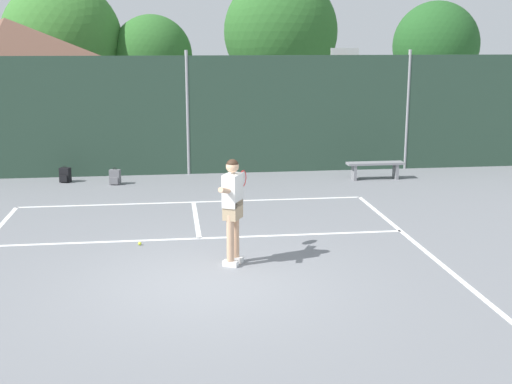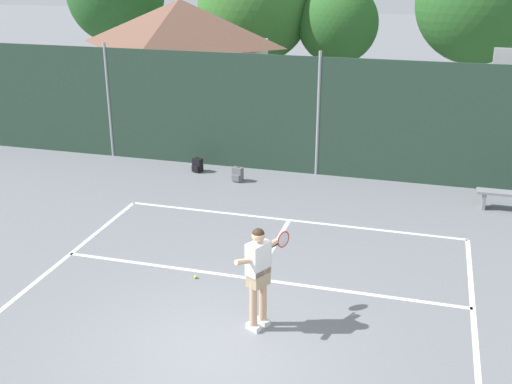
{
  "view_description": "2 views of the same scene",
  "coord_description": "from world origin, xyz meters",
  "px_view_note": "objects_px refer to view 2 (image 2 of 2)",
  "views": [
    {
      "loc": [
        -0.52,
        -10.15,
        3.81
      ],
      "look_at": [
        1.22,
        3.2,
        0.74
      ],
      "focal_mm": 46.98,
      "sensor_mm": 36.0,
      "label": 1
    },
    {
      "loc": [
        2.99,
        -8.12,
        6.05
      ],
      "look_at": [
        -0.66,
        4.89,
        0.88
      ],
      "focal_mm": 44.29,
      "sensor_mm": 36.0,
      "label": 2
    }
  ],
  "objects_px": {
    "backpack_black": "(197,165)",
    "courtside_bench": "(510,197)",
    "backpack_grey": "(237,175)",
    "tennis_ball": "(195,277)",
    "basketball_hoop": "(505,92)",
    "tennis_player": "(259,269)"
  },
  "relations": [
    {
      "from": "basketball_hoop",
      "to": "tennis_player",
      "type": "relative_size",
      "value": 1.91
    },
    {
      "from": "tennis_player",
      "to": "backpack_black",
      "type": "bearing_deg",
      "value": 117.83
    },
    {
      "from": "basketball_hoop",
      "to": "backpack_grey",
      "type": "relative_size",
      "value": 7.67
    },
    {
      "from": "tennis_player",
      "to": "courtside_bench",
      "type": "bearing_deg",
      "value": 55.46
    },
    {
      "from": "tennis_player",
      "to": "tennis_ball",
      "type": "distance_m",
      "value": 2.37
    },
    {
      "from": "basketball_hoop",
      "to": "courtside_bench",
      "type": "bearing_deg",
      "value": -88.02
    },
    {
      "from": "backpack_black",
      "to": "courtside_bench",
      "type": "height_order",
      "value": "courtside_bench"
    },
    {
      "from": "tennis_player",
      "to": "backpack_black",
      "type": "xyz_separation_m",
      "value": [
        -3.9,
        7.39,
        -0.92
      ]
    },
    {
      "from": "tennis_ball",
      "to": "courtside_bench",
      "type": "height_order",
      "value": "courtside_bench"
    },
    {
      "from": "tennis_player",
      "to": "basketball_hoop",
      "type": "bearing_deg",
      "value": 65.64
    },
    {
      "from": "basketball_hoop",
      "to": "backpack_black",
      "type": "bearing_deg",
      "value": -163.1
    },
    {
      "from": "tennis_player",
      "to": "backpack_black",
      "type": "distance_m",
      "value": 8.41
    },
    {
      "from": "backpack_grey",
      "to": "courtside_bench",
      "type": "relative_size",
      "value": 0.29
    },
    {
      "from": "basketball_hoop",
      "to": "backpack_grey",
      "type": "distance_m",
      "value": 7.94
    },
    {
      "from": "tennis_player",
      "to": "backpack_grey",
      "type": "distance_m",
      "value": 7.43
    },
    {
      "from": "basketball_hoop",
      "to": "backpack_black",
      "type": "relative_size",
      "value": 7.67
    },
    {
      "from": "tennis_ball",
      "to": "backpack_grey",
      "type": "height_order",
      "value": "backpack_grey"
    },
    {
      "from": "courtside_bench",
      "to": "backpack_grey",
      "type": "bearing_deg",
      "value": 178.23
    },
    {
      "from": "backpack_black",
      "to": "tennis_ball",
      "type": "bearing_deg",
      "value": -69.75
    },
    {
      "from": "backpack_black",
      "to": "backpack_grey",
      "type": "height_order",
      "value": "same"
    },
    {
      "from": "basketball_hoop",
      "to": "backpack_black",
      "type": "xyz_separation_m",
      "value": [
        -8.4,
        -2.55,
        -2.12
      ]
    },
    {
      "from": "tennis_player",
      "to": "courtside_bench",
      "type": "height_order",
      "value": "tennis_player"
    }
  ]
}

